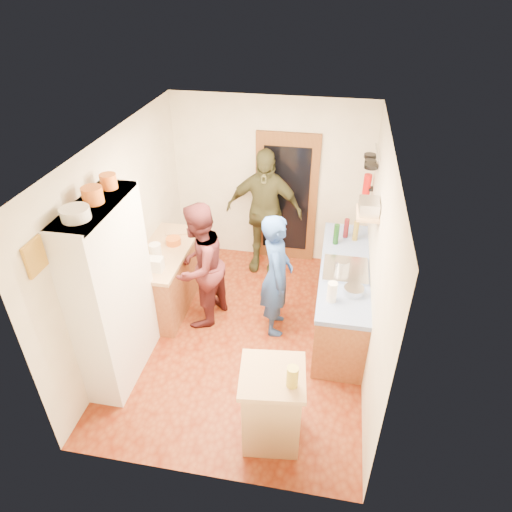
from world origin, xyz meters
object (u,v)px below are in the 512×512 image
(hutch_body, at_px, (113,294))
(person_hob, at_px, (279,277))
(island_base, at_px, (272,407))
(person_left, at_px, (203,265))
(right_counter_base, at_px, (342,296))
(person_back, at_px, (265,212))

(hutch_body, relative_size, person_hob, 1.31)
(person_hob, bearing_deg, island_base, 177.50)
(hutch_body, height_order, island_base, hutch_body)
(island_base, xyz_separation_m, person_hob, (-0.17, 1.65, 0.41))
(island_base, height_order, person_hob, person_hob)
(hutch_body, distance_m, person_left, 1.28)
(person_left, bearing_deg, person_hob, 104.07)
(hutch_body, bearing_deg, right_counter_base, 27.47)
(hutch_body, xyz_separation_m, person_back, (1.27, 2.42, -0.12))
(hutch_body, bearing_deg, person_back, 62.30)
(island_base, distance_m, person_hob, 1.71)
(hutch_body, bearing_deg, island_base, -18.86)
(hutch_body, distance_m, person_hob, 1.99)
(hutch_body, relative_size, island_base, 2.56)
(person_left, xyz_separation_m, person_back, (0.57, 1.38, 0.11))
(person_hob, distance_m, person_left, 0.99)
(right_counter_base, relative_size, person_hob, 1.31)
(island_base, distance_m, person_left, 2.09)
(person_left, distance_m, person_back, 1.49)
(person_back, bearing_deg, island_base, -78.20)
(hutch_body, xyz_separation_m, person_hob, (1.69, 1.01, -0.26))
(hutch_body, relative_size, person_back, 1.12)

